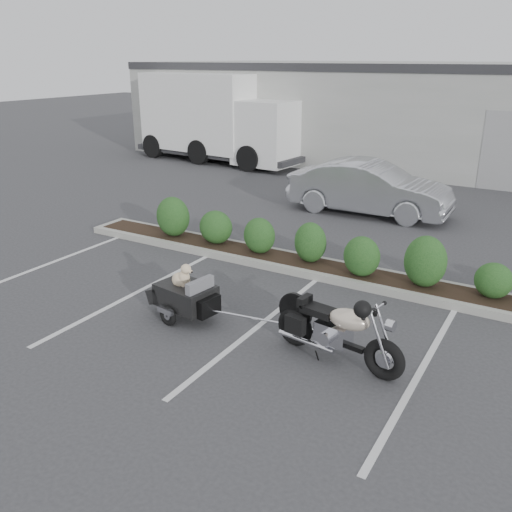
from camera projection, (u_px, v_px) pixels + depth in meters
The scene contains 8 objects.
ground at pixel (218, 299), 10.08m from camera, with size 90.00×90.00×0.00m, color #38383A.
planter_kerb at pixel (317, 268), 11.35m from camera, with size 12.00×1.00×0.15m, color #9E9E93.
building at pixel (442, 112), 23.11m from camera, with size 26.00×10.00×4.00m, color #9EA099.
motorcycle at pixel (337, 331), 7.86m from camera, with size 2.13×0.83×1.23m.
pet_trailer at pixel (185, 295), 9.22m from camera, with size 1.72×0.98×1.01m.
sedan at pixel (369, 188), 15.29m from camera, with size 1.58×4.52×1.49m, color silver.
dumpster at pixel (364, 186), 16.38m from camera, with size 2.00×1.71×1.11m.
delivery_truck at pixel (221, 120), 22.90m from camera, with size 8.03×3.34×3.58m.
Camera 1 is at (5.28, -7.54, 4.24)m, focal length 38.00 mm.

